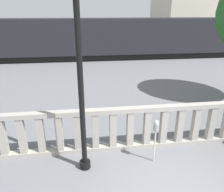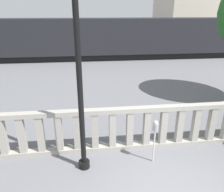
% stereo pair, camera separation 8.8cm
% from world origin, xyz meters
% --- Properties ---
extents(balustrade, '(16.93, 0.24, 1.41)m').
position_xyz_m(balustrade, '(-0.00, 2.46, 0.70)').
color(balustrade, '#9E998E').
rests_on(balustrade, ground).
extents(lamppost, '(0.42, 0.42, 6.91)m').
position_xyz_m(lamppost, '(-1.96, 1.70, 4.20)').
color(lamppost, black).
rests_on(lamppost, ground).
extents(parking_meter, '(0.15, 0.15, 1.33)m').
position_xyz_m(parking_meter, '(0.02, 1.73, 1.04)').
color(parking_meter, silver).
rests_on(parking_meter, ground).
extents(train_near, '(26.56, 3.10, 4.10)m').
position_xyz_m(train_near, '(2.60, 16.69, 1.84)').
color(train_near, black).
rests_on(train_near, ground).
extents(building_block, '(9.21, 8.62, 11.11)m').
position_xyz_m(building_block, '(13.58, 28.18, 5.56)').
color(building_block, beige).
rests_on(building_block, ground).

